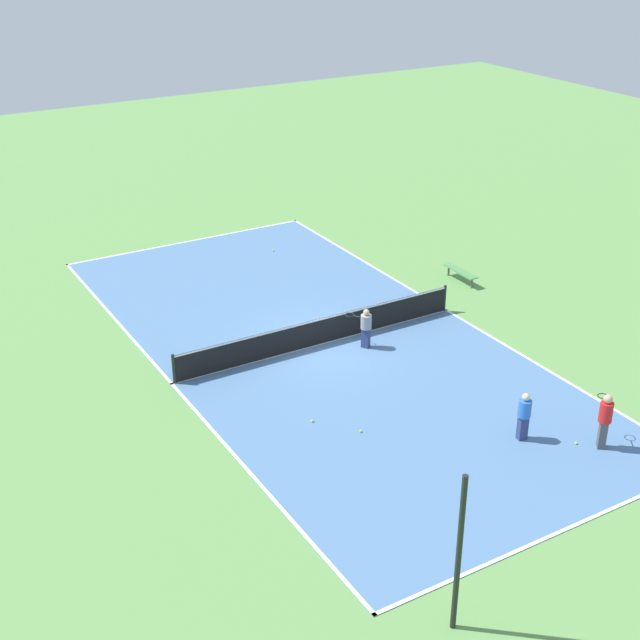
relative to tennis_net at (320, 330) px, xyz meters
The scene contains 12 objects.
ground_plane 0.52m from the tennis_net, ahead, with size 80.00×80.00×0.00m, color #60934C.
court_surface 0.51m from the tennis_net, ahead, with size 10.61×22.43×0.02m.
tennis_net is the anchor object (origin of this frame).
bench 7.57m from the tennis_net, 165.96° to the right, with size 0.36×1.72×0.45m.
player_coach_red 9.74m from the tennis_net, 110.77° to the left, with size 0.83×0.94×1.63m.
player_baseline_gray 1.53m from the tennis_net, 141.30° to the left, with size 0.77×0.97×1.36m.
player_near_blue 7.94m from the tennis_net, 103.75° to the left, with size 0.42×0.42×1.42m.
tennis_ball_midcourt 9.18m from the tennis_net, 108.93° to the left, with size 0.07×0.07×0.07m, color #CCE033.
tennis_ball_right_alley 4.86m from the tennis_net, 56.97° to the left, with size 0.07×0.07×0.07m, color #CCE033.
tennis_ball_far_baseline 8.71m from the tennis_net, 107.46° to the right, with size 0.07×0.07×0.07m, color #CCE033.
tennis_ball_near_net 5.51m from the tennis_net, 71.44° to the left, with size 0.07×0.07×0.07m, color #CCE033.
fence_post_back_right 12.97m from the tennis_net, 71.69° to the left, with size 0.12×0.12×3.75m.
Camera 1 is at (13.33, 22.66, 13.55)m, focal length 50.00 mm.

